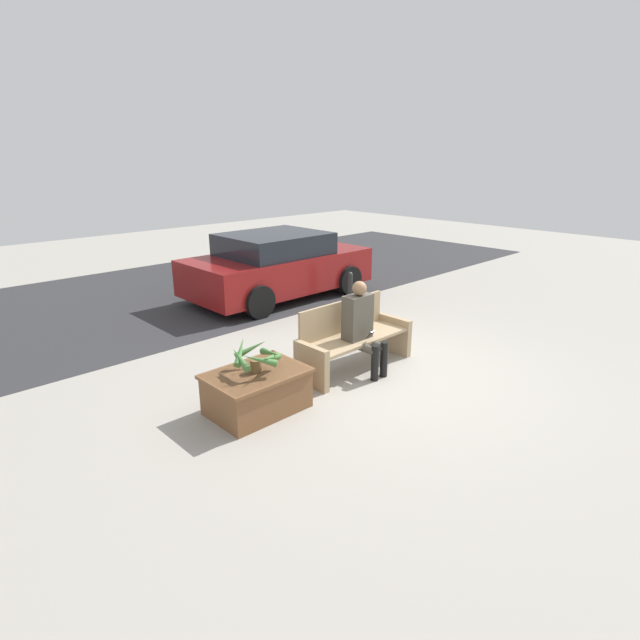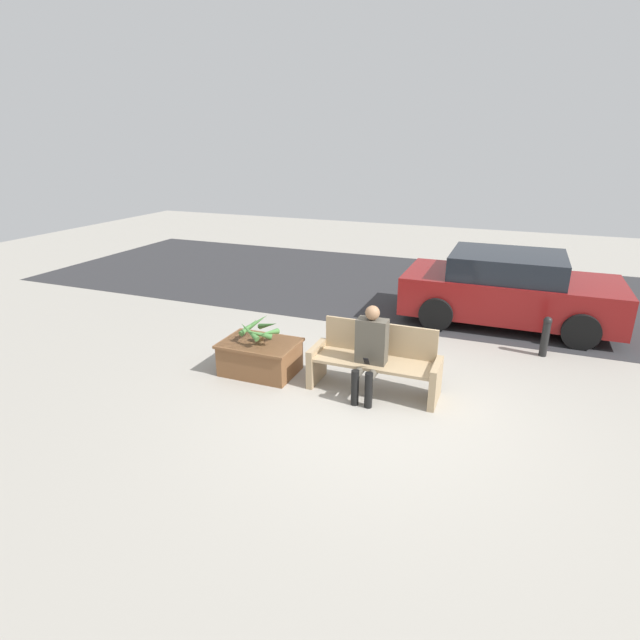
{
  "view_description": "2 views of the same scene",
  "coord_description": "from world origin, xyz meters",
  "views": [
    {
      "loc": [
        -4.96,
        -3.91,
        2.83
      ],
      "look_at": [
        -0.79,
        0.44,
        0.83
      ],
      "focal_mm": 28.0,
      "sensor_mm": 36.0,
      "label": 1
    },
    {
      "loc": [
        1.44,
        -5.63,
        3.27
      ],
      "look_at": [
        -1.02,
        0.55,
        0.88
      ],
      "focal_mm": 28.0,
      "sensor_mm": 36.0,
      "label": 2
    }
  ],
  "objects": [
    {
      "name": "road_surface",
      "position": [
        0.0,
        5.79,
        0.0
      ],
      "size": [
        20.0,
        6.0,
        0.01
      ],
      "primitive_type": "cube",
      "color": "#2D2D30",
      "rests_on": "ground_plane"
    },
    {
      "name": "person_seated",
      "position": [
        -0.19,
        0.26,
        0.69
      ],
      "size": [
        0.41,
        0.57,
        1.26
      ],
      "color": "#4C473D",
      "rests_on": "ground_plane"
    },
    {
      "name": "bollard_post",
      "position": [
        2.05,
        2.57,
        0.35
      ],
      "size": [
        0.13,
        0.13,
        0.67
      ],
      "color": "black",
      "rests_on": "ground_plane"
    },
    {
      "name": "bench",
      "position": [
        -0.16,
        0.45,
        0.42
      ],
      "size": [
        1.77,
        0.58,
        0.92
      ],
      "color": "tan",
      "rests_on": "ground_plane"
    },
    {
      "name": "parked_car",
      "position": [
        1.4,
        4.0,
        0.66
      ],
      "size": [
        3.82,
        1.98,
        1.34
      ],
      "color": "maroon",
      "rests_on": "ground_plane"
    },
    {
      "name": "potted_plant",
      "position": [
        -1.9,
        0.34,
        0.68
      ],
      "size": [
        0.56,
        0.58,
        0.38
      ],
      "color": "brown",
      "rests_on": "planter_box"
    },
    {
      "name": "ground_plane",
      "position": [
        0.0,
        0.0,
        0.0
      ],
      "size": [
        30.0,
        30.0,
        0.0
      ],
      "primitive_type": "plane",
      "color": "#9E998E"
    },
    {
      "name": "planter_box",
      "position": [
        -1.89,
        0.34,
        0.26
      ],
      "size": [
        1.11,
        0.79,
        0.49
      ],
      "color": "brown",
      "rests_on": "ground_plane"
    }
  ]
}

